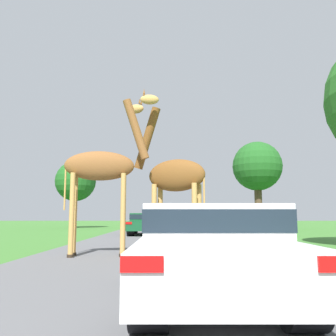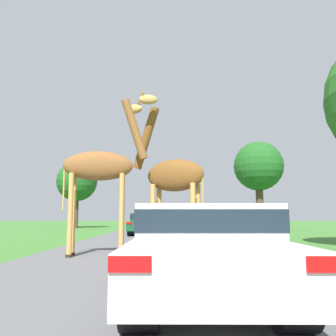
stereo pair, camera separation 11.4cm
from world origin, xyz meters
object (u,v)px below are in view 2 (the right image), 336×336
at_px(tree_centre_back, 77,181).
at_px(car_far_ahead, 146,223).
at_px(car_lead_maroon, 204,248).
at_px(tree_left_edge, 259,167).
at_px(car_queue_left, 187,221).
at_px(giraffe_near_road, 171,176).
at_px(car_queue_right, 210,225).
at_px(giraffe_companion, 103,168).

bearing_deg(tree_centre_back, car_far_ahead, -57.71).
xyz_separation_m(car_lead_maroon, car_far_ahead, (-1.90, 16.54, -0.01)).
relative_size(tree_left_edge, tree_centre_back, 1.21).
bearing_deg(car_queue_left, tree_left_edge, 27.91).
xyz_separation_m(car_lead_maroon, tree_centre_back, (-9.17, 28.03, 3.59)).
bearing_deg(giraffe_near_road, car_far_ahead, 28.57).
xyz_separation_m(car_lead_maroon, tree_left_edge, (7.18, 25.65, 4.62)).
xyz_separation_m(car_queue_right, car_queue_left, (-0.37, 12.34, -0.01)).
xyz_separation_m(giraffe_companion, tree_centre_back, (-6.75, 22.71, 1.79)).
height_order(giraffe_companion, tree_centre_back, tree_centre_back).
distance_m(car_far_ahead, tree_left_edge, 13.67).
xyz_separation_m(car_queue_left, tree_centre_back, (-9.95, 5.77, 3.54)).
bearing_deg(car_queue_left, giraffe_near_road, -94.25).
bearing_deg(tree_left_edge, car_far_ahead, -134.91).
bearing_deg(tree_left_edge, tree_centre_back, 171.70).
height_order(giraffe_companion, car_far_ahead, giraffe_companion).
relative_size(car_queue_right, tree_centre_back, 0.72).
bearing_deg(car_queue_right, giraffe_companion, -127.86).
xyz_separation_m(car_queue_right, car_far_ahead, (-3.05, 6.62, -0.06)).
bearing_deg(car_lead_maroon, car_far_ahead, 96.57).
relative_size(car_lead_maroon, car_queue_right, 0.90).
bearing_deg(car_lead_maroon, giraffe_near_road, 94.40).
height_order(car_queue_left, tree_left_edge, tree_left_edge).
relative_size(car_queue_left, tree_left_edge, 0.64).
bearing_deg(giraffe_companion, car_queue_right, 136.37).
xyz_separation_m(giraffe_near_road, giraffe_companion, (-1.98, -0.42, 0.20)).
distance_m(giraffe_companion, car_lead_maroon, 6.12).
xyz_separation_m(car_queue_right, tree_centre_back, (-10.32, 18.11, 3.53)).
bearing_deg(tree_left_edge, giraffe_near_road, -110.96).
bearing_deg(giraffe_near_road, car_queue_left, 16.61).
distance_m(giraffe_companion, car_far_ahead, 11.37).
height_order(car_lead_maroon, car_queue_right, car_queue_right).
distance_m(giraffe_near_road, car_queue_left, 16.63).
distance_m(car_queue_right, car_queue_left, 12.35).
bearing_deg(giraffe_companion, giraffe_near_road, 96.36).
height_order(giraffe_near_road, car_queue_right, giraffe_near_road).
bearing_deg(car_queue_right, tree_centre_back, 119.67).
distance_m(giraffe_companion, car_queue_left, 17.32).
height_order(car_queue_left, tree_centre_back, tree_centre_back).
relative_size(car_queue_right, car_queue_left, 0.93).
bearing_deg(car_queue_right, giraffe_near_road, -110.92).
distance_m(giraffe_near_road, car_lead_maroon, 5.99).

